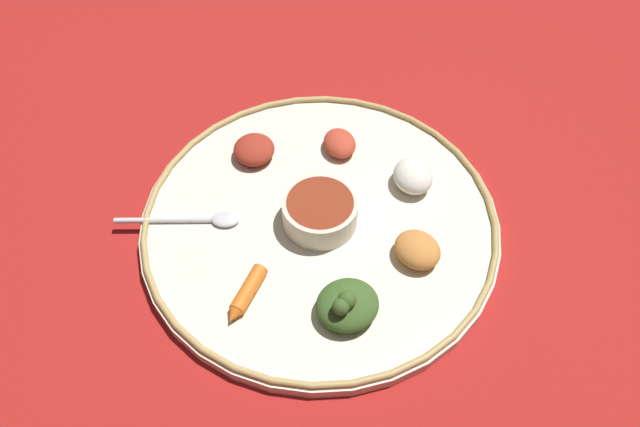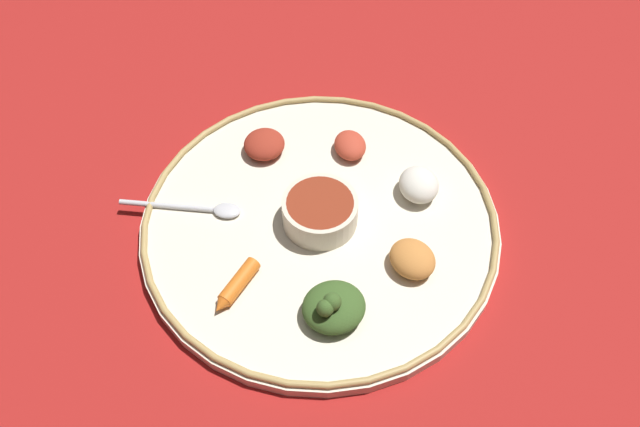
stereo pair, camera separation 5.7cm
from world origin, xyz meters
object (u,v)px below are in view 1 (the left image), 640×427
(center_bowl, at_px, (320,211))
(greens_pile, at_px, (347,305))
(carrot_near_spoon, at_px, (246,294))
(spoon, at_px, (198,220))

(center_bowl, height_order, greens_pile, greens_pile)
(carrot_near_spoon, bearing_deg, greens_pile, -74.95)
(greens_pile, relative_size, carrot_near_spoon, 1.29)
(center_bowl, relative_size, carrot_near_spoon, 1.23)
(center_bowl, xyz_separation_m, greens_pile, (-0.10, -0.08, -0.00))
(spoon, relative_size, carrot_near_spoon, 1.94)
(spoon, xyz_separation_m, carrot_near_spoon, (-0.07, -0.11, 0.01))
(center_bowl, distance_m, greens_pile, 0.13)
(spoon, xyz_separation_m, greens_pile, (-0.04, -0.22, 0.01))
(spoon, height_order, carrot_near_spoon, carrot_near_spoon)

